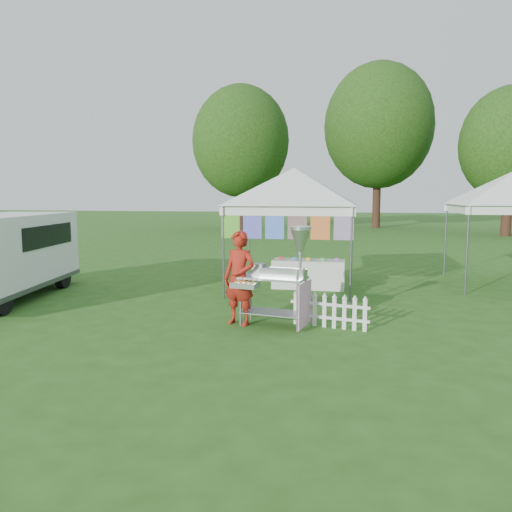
# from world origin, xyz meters

# --- Properties ---
(ground) EXTENTS (120.00, 120.00, 0.00)m
(ground) POSITION_xyz_m (0.00, 0.00, 0.00)
(ground) COLOR #2A4F16
(ground) RESTS_ON ground
(canopy_main) EXTENTS (4.24, 4.24, 3.45)m
(canopy_main) POSITION_xyz_m (0.00, 3.49, 2.99)
(canopy_main) COLOR #59595E
(canopy_main) RESTS_ON ground
(tree_left) EXTENTS (6.40, 6.40, 9.53)m
(tree_left) POSITION_xyz_m (-6.00, 24.00, 5.83)
(tree_left) COLOR #311C12
(tree_left) RESTS_ON ground
(tree_mid) EXTENTS (7.60, 7.60, 11.52)m
(tree_mid) POSITION_xyz_m (3.00, 28.00, 7.14)
(tree_mid) COLOR #311C12
(tree_mid) RESTS_ON ground
(tree_right) EXTENTS (5.60, 5.60, 8.42)m
(tree_right) POSITION_xyz_m (10.00, 22.00, 5.18)
(tree_right) COLOR #311C12
(tree_right) RESTS_ON ground
(donut_cart) EXTENTS (1.41, 0.87, 1.80)m
(donut_cart) POSITION_xyz_m (0.25, -0.11, 1.06)
(donut_cart) COLOR gray
(donut_cart) RESTS_ON ground
(vendor) EXTENTS (0.72, 0.59, 1.71)m
(vendor) POSITION_xyz_m (-0.54, -0.10, 0.85)
(vendor) COLOR #9D1F13
(vendor) RESTS_ON ground
(cargo_van) EXTENTS (2.55, 4.81, 1.90)m
(cargo_van) POSITION_xyz_m (-6.32, 1.08, 1.02)
(cargo_van) COLOR white
(cargo_van) RESTS_ON ground
(picket_fence) EXTENTS (1.41, 0.34, 0.56)m
(picket_fence) POSITION_xyz_m (1.07, -0.04, 0.29)
(picket_fence) COLOR white
(picket_fence) RESTS_ON ground
(display_table) EXTENTS (1.80, 0.70, 0.72)m
(display_table) POSITION_xyz_m (0.36, 3.73, 0.36)
(display_table) COLOR white
(display_table) RESTS_ON ground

